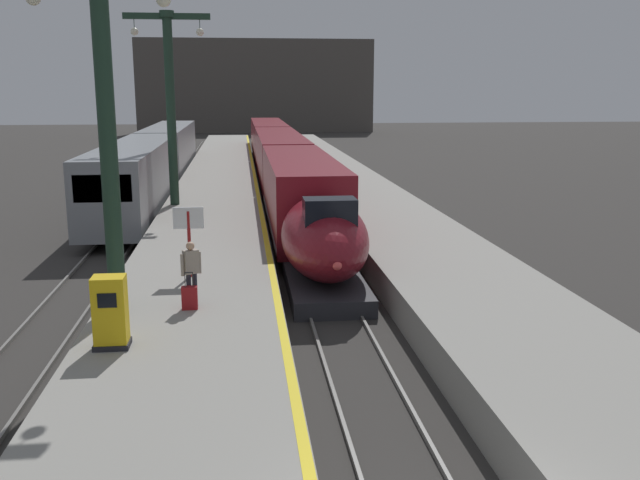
{
  "coord_description": "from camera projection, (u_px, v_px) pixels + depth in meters",
  "views": [
    {
      "loc": [
        -2.66,
        -7.73,
        6.59
      ],
      "look_at": [
        -0.16,
        14.32,
        1.8
      ],
      "focal_mm": 39.36,
      "sensor_mm": 36.0,
      "label": 1
    }
  ],
  "objects": [
    {
      "name": "rail_secondary_left",
      "position": [
        117.0,
        223.0,
        34.91
      ],
      "size": [
        0.08,
        110.0,
        0.12
      ],
      "primitive_type": "cube",
      "color": "slate",
      "rests_on": "ground"
    },
    {
      "name": "ticket_machine_yellow",
      "position": [
        111.0,
        315.0,
        15.22
      ],
      "size": [
        0.76,
        0.62,
        1.6
      ],
      "color": "yellow",
      "rests_on": "platform_left"
    },
    {
      "name": "station_column_mid",
      "position": [
        105.0,
        103.0,
        17.06
      ],
      "size": [
        4.0,
        0.68,
        8.58
      ],
      "color": "#1E3828",
      "rests_on": "platform_left"
    },
    {
      "name": "station_column_far",
      "position": [
        170.0,
        90.0,
        33.17
      ],
      "size": [
        4.0,
        0.68,
        9.09
      ],
      "color": "#1E3828",
      "rests_on": "platform_left"
    },
    {
      "name": "platform_right",
      "position": [
        383.0,
        218.0,
        33.56
      ],
      "size": [
        4.8,
        110.0,
        1.05
      ],
      "primitive_type": "cube",
      "color": "gray",
      "rests_on": "ground"
    },
    {
      "name": "rolling_suitcase",
      "position": [
        190.0,
        298.0,
        17.96
      ],
      "size": [
        0.4,
        0.22,
        0.98
      ],
      "color": "maroon",
      "rests_on": "platform_left"
    },
    {
      "name": "rail_main_left",
      "position": [
        279.0,
        219.0,
        35.8
      ],
      "size": [
        0.08,
        110.0,
        0.12
      ],
      "primitive_type": "cube",
      "color": "slate",
      "rests_on": "ground"
    },
    {
      "name": "passenger_near_edge",
      "position": [
        191.0,
        268.0,
        18.18
      ],
      "size": [
        0.51,
        0.37,
        1.69
      ],
      "color": "#23232D",
      "rests_on": "platform_left"
    },
    {
      "name": "highspeed_train_main",
      "position": [
        281.0,
        160.0,
        46.53
      ],
      "size": [
        2.92,
        56.45,
        3.6
      ],
      "color": "maroon",
      "rests_on": "ground"
    },
    {
      "name": "platform_left",
      "position": [
        212.0,
        222.0,
        32.67
      ],
      "size": [
        4.8,
        110.0,
        1.05
      ],
      "primitive_type": "cube",
      "color": "gray",
      "rests_on": "ground"
    },
    {
      "name": "regional_train_adjacent",
      "position": [
        156.0,
        159.0,
        45.32
      ],
      "size": [
        2.85,
        36.6,
        3.8
      ],
      "color": "gray",
      "rests_on": "ground"
    },
    {
      "name": "rail_secondary_right",
      "position": [
        148.0,
        222.0,
        35.07
      ],
      "size": [
        0.08,
        110.0,
        0.12
      ],
      "primitive_type": "cube",
      "color": "slate",
      "rests_on": "ground"
    },
    {
      "name": "platform_left_safety_stripe",
      "position": [
        261.0,
        210.0,
        32.81
      ],
      "size": [
        0.2,
        107.8,
        0.01
      ],
      "primitive_type": "cube",
      "color": "yellow",
      "rests_on": "platform_left"
    },
    {
      "name": "departure_info_board",
      "position": [
        189.0,
        228.0,
        20.82
      ],
      "size": [
        0.9,
        0.1,
        2.12
      ],
      "color": "maroon",
      "rests_on": "platform_left"
    },
    {
      "name": "rail_main_right",
      "position": [
        309.0,
        219.0,
        35.97
      ],
      "size": [
        0.08,
        110.0,
        0.12
      ],
      "primitive_type": "cube",
      "color": "slate",
      "rests_on": "ground"
    },
    {
      "name": "terminus_back_wall",
      "position": [
        256.0,
        86.0,
        106.77
      ],
      "size": [
        36.0,
        2.0,
        14.0
      ],
      "primitive_type": "cube",
      "color": "#4C4742",
      "rests_on": "ground"
    }
  ]
}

